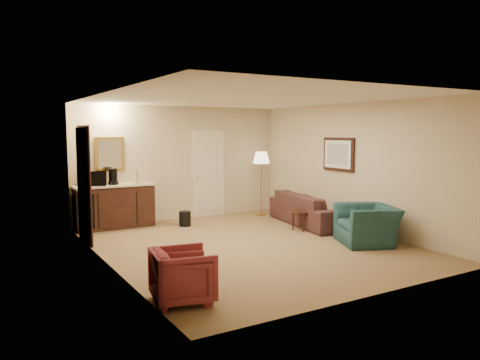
% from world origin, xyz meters
% --- Properties ---
extents(ground, '(6.00, 6.00, 0.00)m').
position_xyz_m(ground, '(0.00, 0.00, 0.00)').
color(ground, olive).
rests_on(ground, ground).
extents(room_walls, '(5.02, 6.01, 2.61)m').
position_xyz_m(room_walls, '(-0.10, 0.77, 1.72)').
color(room_walls, beige).
rests_on(room_walls, ground).
extents(wetbar_cabinet, '(1.64, 0.58, 0.92)m').
position_xyz_m(wetbar_cabinet, '(-1.65, 2.72, 0.46)').
color(wetbar_cabinet, '#341D10').
rests_on(wetbar_cabinet, ground).
extents(sofa, '(1.05, 2.41, 0.91)m').
position_xyz_m(sofa, '(2.15, 0.90, 0.46)').
color(sofa, black).
rests_on(sofa, ground).
extents(teal_armchair, '(1.06, 1.25, 0.93)m').
position_xyz_m(teal_armchair, '(1.90, -1.00, 0.47)').
color(teal_armchair, '#1B3C44').
rests_on(teal_armchair, ground).
extents(rose_chair_near, '(0.76, 0.80, 0.71)m').
position_xyz_m(rose_chair_near, '(-2.15, -2.00, 0.36)').
color(rose_chair_near, maroon).
rests_on(rose_chair_near, ground).
extents(rose_chair_far, '(0.71, 0.74, 0.62)m').
position_xyz_m(rose_chair_far, '(-2.15, -2.03, 0.31)').
color(rose_chair_far, maroon).
rests_on(rose_chair_far, ground).
extents(coffee_table, '(0.78, 0.61, 0.40)m').
position_xyz_m(coffee_table, '(1.70, 0.52, 0.20)').
color(coffee_table, black).
rests_on(coffee_table, ground).
extents(floor_lamp, '(0.52, 0.52, 1.55)m').
position_xyz_m(floor_lamp, '(1.83, 2.40, 0.78)').
color(floor_lamp, '#B68C3C').
rests_on(floor_lamp, ground).
extents(waste_bin, '(0.28, 0.28, 0.32)m').
position_xyz_m(waste_bin, '(-0.30, 2.13, 0.16)').
color(waste_bin, black).
rests_on(waste_bin, ground).
extents(microwave, '(0.56, 0.40, 0.34)m').
position_xyz_m(microwave, '(-2.05, 2.75, 1.09)').
color(microwave, black).
rests_on(microwave, wetbar_cabinet).
extents(coffee_maker, '(0.22, 0.22, 0.33)m').
position_xyz_m(coffee_maker, '(-1.66, 2.71, 1.09)').
color(coffee_maker, black).
rests_on(coffee_maker, wetbar_cabinet).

